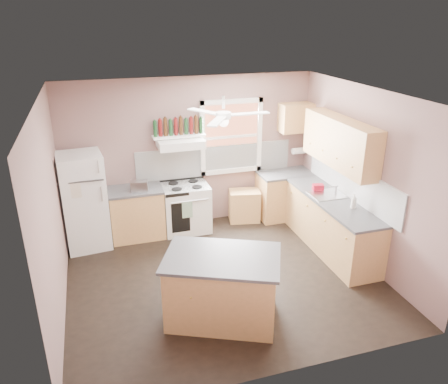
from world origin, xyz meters
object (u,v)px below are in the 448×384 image
object	(u,v)px
toaster	(139,186)
island	(222,289)
refrigerator	(84,201)
cart	(244,207)
stove	(186,208)

from	to	relation	value
toaster	island	bearing A→B (deg)	-63.62
refrigerator	cart	world-z (taller)	refrigerator
refrigerator	stove	size ratio (longest dim) A/B	1.89
stove	cart	size ratio (longest dim) A/B	1.52
stove	cart	world-z (taller)	stove
toaster	cart	xyz separation A→B (m)	(1.94, 0.18, -0.71)
stove	island	xyz separation A→B (m)	(-0.10, -2.58, 0.00)
island	refrigerator	bearing A→B (deg)	147.43
toaster	cart	world-z (taller)	toaster
stove	island	bearing A→B (deg)	-91.73
toaster	island	world-z (taller)	toaster
toaster	stove	world-z (taller)	toaster
toaster	island	xyz separation A→B (m)	(0.70, -2.45, -0.56)
refrigerator	toaster	bearing A→B (deg)	-7.94
refrigerator	stove	world-z (taller)	refrigerator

